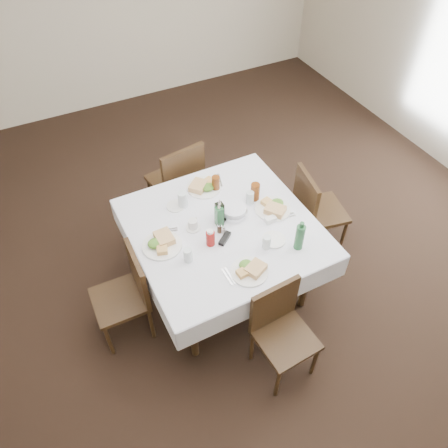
% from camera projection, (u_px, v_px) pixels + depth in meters
% --- Properties ---
extents(ground_plane, '(7.00, 7.00, 0.00)m').
position_uv_depth(ground_plane, '(234.00, 280.00, 4.02)').
color(ground_plane, black).
extents(room_shell, '(6.04, 7.04, 2.80)m').
position_uv_depth(room_shell, '(239.00, 119.00, 2.78)').
color(room_shell, beige).
rests_on(room_shell, ground).
extents(dining_table, '(1.43, 1.43, 0.76)m').
position_uv_depth(dining_table, '(223.00, 233.00, 3.49)').
color(dining_table, black).
rests_on(dining_table, ground).
extents(chair_north, '(0.51, 0.51, 0.93)m').
position_uv_depth(chair_north, '(179.00, 179.00, 4.18)').
color(chair_north, black).
rests_on(chair_north, ground).
extents(chair_south, '(0.42, 0.42, 0.83)m').
position_uv_depth(chair_south, '(280.00, 326.00, 3.15)').
color(chair_south, black).
rests_on(chair_south, ground).
extents(chair_east, '(0.48, 0.48, 0.88)m').
position_uv_depth(chair_east, '(314.00, 207.00, 3.96)').
color(chair_east, black).
rests_on(chair_east, ground).
extents(chair_west, '(0.41, 0.41, 0.85)m').
position_uv_depth(chair_west, '(128.00, 291.00, 3.35)').
color(chair_west, black).
rests_on(chair_west, ground).
extents(meal_north, '(0.30, 0.30, 0.06)m').
position_uv_depth(meal_north, '(203.00, 186.00, 3.72)').
color(meal_north, white).
rests_on(meal_north, dining_table).
extents(meal_south, '(0.27, 0.27, 0.06)m').
position_uv_depth(meal_south, '(250.00, 270.00, 3.11)').
color(meal_south, white).
rests_on(meal_south, dining_table).
extents(meal_east, '(0.30, 0.30, 0.06)m').
position_uv_depth(meal_east, '(274.00, 207.00, 3.55)').
color(meal_east, white).
rests_on(meal_east, dining_table).
extents(meal_west, '(0.30, 0.30, 0.07)m').
position_uv_depth(meal_west, '(161.00, 243.00, 3.28)').
color(meal_west, white).
rests_on(meal_west, dining_table).
extents(side_plate_a, '(0.15, 0.15, 0.01)m').
position_uv_depth(side_plate_a, '(176.00, 206.00, 3.59)').
color(side_plate_a, white).
rests_on(side_plate_a, dining_table).
extents(side_plate_b, '(0.18, 0.18, 0.01)m').
position_uv_depth(side_plate_b, '(274.00, 240.00, 3.33)').
color(side_plate_b, white).
rests_on(side_plate_b, dining_table).
extents(water_n, '(0.08, 0.08, 0.14)m').
position_uv_depth(water_n, '(183.00, 199.00, 3.54)').
color(water_n, silver).
rests_on(water_n, dining_table).
extents(water_s, '(0.06, 0.06, 0.11)m').
position_uv_depth(water_s, '(267.00, 242.00, 3.24)').
color(water_s, silver).
rests_on(water_s, dining_table).
extents(water_e, '(0.06, 0.06, 0.12)m').
position_uv_depth(water_e, '(250.00, 198.00, 3.58)').
color(water_e, silver).
rests_on(water_e, dining_table).
extents(water_w, '(0.06, 0.06, 0.12)m').
position_uv_depth(water_w, '(188.00, 255.00, 3.16)').
color(water_w, silver).
rests_on(water_w, dining_table).
extents(iced_tea_a, '(0.07, 0.07, 0.14)m').
position_uv_depth(iced_tea_a, '(216.00, 183.00, 3.68)').
color(iced_tea_a, '#6A3310').
rests_on(iced_tea_a, dining_table).
extents(iced_tea_b, '(0.08, 0.08, 0.16)m').
position_uv_depth(iced_tea_b, '(255.00, 192.00, 3.60)').
color(iced_tea_b, '#6A3310').
rests_on(iced_tea_b, dining_table).
extents(bread_basket, '(0.22, 0.22, 0.07)m').
position_uv_depth(bread_basket, '(234.00, 211.00, 3.50)').
color(bread_basket, silver).
rests_on(bread_basket, dining_table).
extents(oil_cruet_dark, '(0.06, 0.06, 0.24)m').
position_uv_depth(oil_cruet_dark, '(220.00, 212.00, 3.40)').
color(oil_cruet_dark, black).
rests_on(oil_cruet_dark, dining_table).
extents(oil_cruet_green, '(0.06, 0.06, 0.23)m').
position_uv_depth(oil_cruet_green, '(219.00, 216.00, 3.38)').
color(oil_cruet_green, '#205A2F').
rests_on(oil_cruet_green, dining_table).
extents(ketchup_bottle, '(0.07, 0.07, 0.15)m').
position_uv_depth(ketchup_bottle, '(210.00, 238.00, 3.26)').
color(ketchup_bottle, maroon).
rests_on(ketchup_bottle, dining_table).
extents(salt_shaker, '(0.03, 0.03, 0.07)m').
position_uv_depth(salt_shaker, '(223.00, 230.00, 3.36)').
color(salt_shaker, white).
rests_on(salt_shaker, dining_table).
extents(pepper_shaker, '(0.04, 0.04, 0.09)m').
position_uv_depth(pepper_shaker, '(220.00, 228.00, 3.36)').
color(pepper_shaker, '#3D2D1C').
rests_on(pepper_shaker, dining_table).
extents(coffee_mug, '(0.12, 0.12, 0.09)m').
position_uv_depth(coffee_mug, '(193.00, 225.00, 3.39)').
color(coffee_mug, white).
rests_on(coffee_mug, dining_table).
extents(sunglasses, '(0.14, 0.12, 0.03)m').
position_uv_depth(sunglasses, '(225.00, 238.00, 3.33)').
color(sunglasses, black).
rests_on(sunglasses, dining_table).
extents(green_bottle, '(0.07, 0.07, 0.26)m').
position_uv_depth(green_bottle, '(300.00, 237.00, 3.20)').
color(green_bottle, '#205A2F').
rests_on(green_bottle, dining_table).
extents(sugar_caddy, '(0.09, 0.05, 0.04)m').
position_uv_depth(sugar_caddy, '(271.00, 219.00, 3.45)').
color(sugar_caddy, white).
rests_on(sugar_caddy, dining_table).
extents(cutlery_n, '(0.09, 0.18, 0.01)m').
position_uv_depth(cutlery_n, '(218.00, 181.00, 3.81)').
color(cutlery_n, silver).
rests_on(cutlery_n, dining_table).
extents(cutlery_s, '(0.04, 0.16, 0.01)m').
position_uv_depth(cutlery_s, '(229.00, 276.00, 3.09)').
color(cutlery_s, silver).
rests_on(cutlery_s, dining_table).
extents(cutlery_e, '(0.18, 0.05, 0.01)m').
position_uv_depth(cutlery_e, '(285.00, 217.00, 3.50)').
color(cutlery_e, silver).
rests_on(cutlery_e, dining_table).
extents(cutlery_w, '(0.16, 0.07, 0.01)m').
position_uv_depth(cutlery_w, '(167.00, 231.00, 3.40)').
color(cutlery_w, silver).
rests_on(cutlery_w, dining_table).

